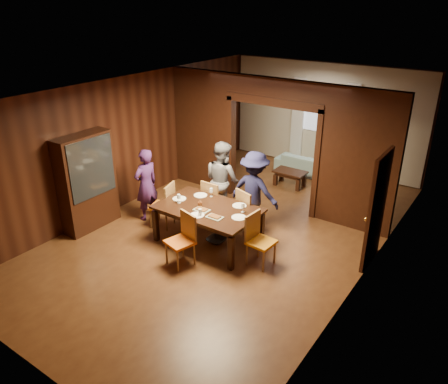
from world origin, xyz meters
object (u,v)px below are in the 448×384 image
Objects in this scene: dining_table at (208,225)px; chair_far_l at (216,201)px; chair_left at (162,205)px; chair_near at (180,241)px; hutch at (87,182)px; sofa at (309,165)px; chair_right at (261,241)px; coffee_table at (290,178)px; chair_far_r at (251,211)px; person_navy at (254,190)px; person_purple at (146,185)px; person_grey at (222,180)px.

chair_far_l is (-0.39, 0.78, 0.10)m from dining_table.
chair_near is (1.25, -0.90, 0.00)m from chair_left.
hutch reaches higher than chair_left.
chair_right is at bearing 104.54° from sofa.
chair_near is 0.48× the size of hutch.
hutch is at bearing -70.18° from chair_left.
dining_table is at bearing 108.23° from chair_near.
chair_far_l is at bearing -98.69° from coffee_table.
chair_far_l and chair_far_r have the same top height.
person_navy is 0.44m from chair_far_r.
coffee_table is 5.00m from hutch.
person_navy is at bearing -157.95° from chair_far_l.
person_purple is at bearing 91.13° from chair_right.
person_grey is 0.88× the size of dining_table.
chair_left and chair_near have the same top height.
sofa is at bearing -95.57° from chair_far_l.
chair_right reaches higher than coffee_table.
person_navy is 1.70× the size of chair_far_l.
dining_table is (-0.38, -1.08, -0.45)m from person_navy.
chair_near is at bearing -1.02° from hutch.
chair_far_r is (-0.77, 0.89, 0.00)m from chair_right.
chair_left is at bearing 92.39° from chair_right.
chair_left is at bearing -109.58° from coffee_table.
chair_far_r is at bearing -176.51° from chair_far_l.
coffee_table is (-0.37, 2.37, -0.63)m from person_navy.
person_grey is at bearing -81.55° from chair_far_l.
chair_right reaches higher than sofa.
sofa is 1.85× the size of chair_far_l.
coffee_table is at bearing 60.54° from hutch.
hutch is (-2.87, -1.67, 0.52)m from chair_far_r.
dining_table is at bearing 90.86° from chair_right.
coffee_table is at bearing -82.19° from person_navy.
dining_table is 2.43× the size of coffee_table.
chair_right is (0.85, -1.15, -0.34)m from person_navy.
chair_far_l is at bearing 119.77° from chair_near.
person_navy reaches higher than chair_far_l.
person_purple is 1.62× the size of chair_far_l.
coffee_table is 0.40× the size of hutch.
hutch reaches higher than chair_right.
chair_right and chair_far_l have the same top height.
person_purple is 1.52m from chair_far_l.
person_purple is 3.82m from coffee_table.
hutch reaches higher than chair_near.
dining_table is at bearing 128.55° from person_grey.
chair_far_l is at bearing 114.21° from person_grey.
sofa is 1.85× the size of chair_right.
chair_far_l is at bearing 83.22° from sofa.
chair_left is (0.49, -0.08, -0.30)m from person_purple.
person_grey reaches higher than chair_near.
person_navy is 1.95m from chair_left.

